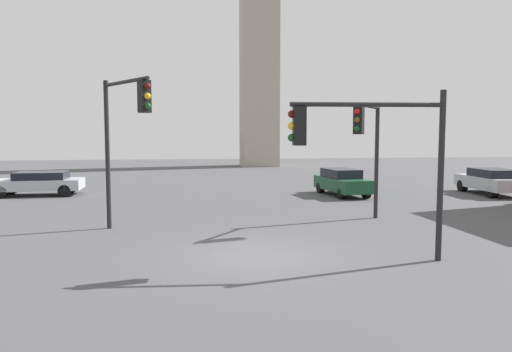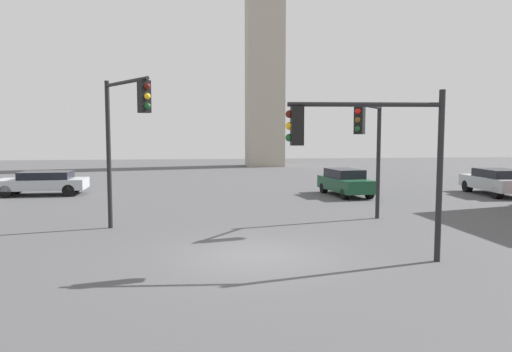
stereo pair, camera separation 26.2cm
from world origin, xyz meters
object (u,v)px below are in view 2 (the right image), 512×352
at_px(car_1, 345,182).
at_px(car_4, 497,181).
at_px(car_0, 43,182).
at_px(traffic_light_0, 125,122).
at_px(traffic_light_1, 365,142).
at_px(traffic_light_2, 369,136).

bearing_deg(car_1, car_4, 77.47).
bearing_deg(car_0, traffic_light_0, 116.26).
relative_size(traffic_light_1, car_1, 1.02).
relative_size(car_1, car_4, 0.94).
relative_size(traffic_light_0, traffic_light_1, 1.16).
distance_m(traffic_light_2, car_1, 8.83).
distance_m(traffic_light_0, car_4, 20.95).
bearing_deg(car_1, car_0, -104.66).
bearing_deg(car_4, traffic_light_0, 116.98).
xyz_separation_m(traffic_light_1, car_4, (12.37, 12.68, -2.39)).
bearing_deg(traffic_light_2, traffic_light_1, 15.75).
relative_size(traffic_light_2, car_1, 1.05).
height_order(car_0, car_4, car_4).
xyz_separation_m(traffic_light_0, traffic_light_2, (8.78, 0.79, -0.47)).
distance_m(traffic_light_1, car_0, 20.61).
height_order(car_1, car_4, car_1).
xyz_separation_m(car_1, car_4, (8.48, -0.88, 0.02)).
bearing_deg(traffic_light_0, car_1, 97.08).
distance_m(car_1, car_4, 8.53).
xyz_separation_m(traffic_light_0, car_4, (19.06, 8.18, -2.99)).
height_order(traffic_light_1, car_0, traffic_light_1).
height_order(traffic_light_2, car_4, traffic_light_2).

